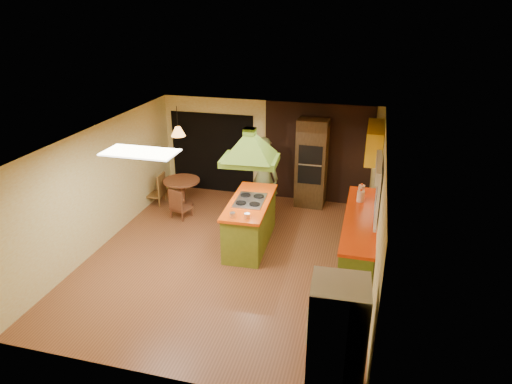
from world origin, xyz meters
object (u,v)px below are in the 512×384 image
(man, at_px, (263,178))
(refrigerator, at_px, (337,341))
(dining_table, at_px, (182,188))
(kitchen_island, at_px, (250,222))
(canister_large, at_px, (361,196))
(wall_oven, at_px, (312,163))

(man, height_order, refrigerator, man)
(man, relative_size, dining_table, 2.19)
(kitchen_island, bearing_deg, canister_large, 15.02)
(kitchen_island, xyz_separation_m, dining_table, (-2.15, 1.46, -0.03))
(man, distance_m, refrigerator, 5.35)
(refrigerator, bearing_deg, wall_oven, 98.00)
(man, relative_size, wall_oven, 0.90)
(man, bearing_deg, kitchen_island, 99.67)
(man, height_order, canister_large, man)
(man, xyz_separation_m, refrigerator, (2.14, -4.90, -0.13))
(kitchen_island, relative_size, refrigerator, 1.19)
(wall_oven, height_order, dining_table, wall_oven)
(dining_table, bearing_deg, refrigerator, -49.83)
(wall_oven, distance_m, canister_large, 2.05)
(kitchen_island, xyz_separation_m, man, (-0.05, 1.34, 0.48))
(kitchen_island, distance_m, canister_large, 2.34)
(man, relative_size, canister_large, 8.52)
(dining_table, bearing_deg, man, -3.26)
(refrigerator, bearing_deg, man, 110.34)
(dining_table, relative_size, canister_large, 3.90)
(dining_table, height_order, canister_large, canister_large)
(kitchen_island, distance_m, dining_table, 2.60)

